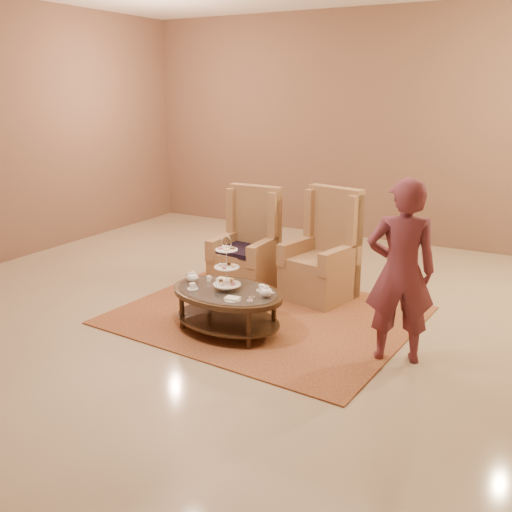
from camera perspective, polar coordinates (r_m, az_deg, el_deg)
The scene contains 8 objects.
ground at distance 5.94m, azimuth -1.23°, elevation -6.63°, with size 8.00×8.00×0.00m, color tan.
ceiling at distance 5.94m, azimuth -1.23°, elevation -6.63°, with size 8.00×8.00×0.02m, color white.
wall_back at distance 9.16m, azimuth 11.77°, elevation 12.46°, with size 8.00×0.04×3.50m, color brown.
rug at distance 6.10m, azimuth 1.04°, elevation -5.93°, with size 3.11×2.65×0.02m.
tea_table at distance 5.59m, azimuth -2.90°, elevation -4.20°, with size 1.26×0.93×0.99m.
armchair_left at distance 6.82m, azimuth -0.86°, elevation 0.13°, with size 0.66×0.69×1.22m.
armchair_right at distance 6.55m, azimuth 6.80°, elevation -0.59°, with size 0.82×0.83×1.26m.
person at distance 5.02m, azimuth 14.27°, elevation -1.55°, with size 0.70×0.59×1.64m.
Camera 1 is at (2.78, -4.71, 2.32)m, focal length 40.00 mm.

